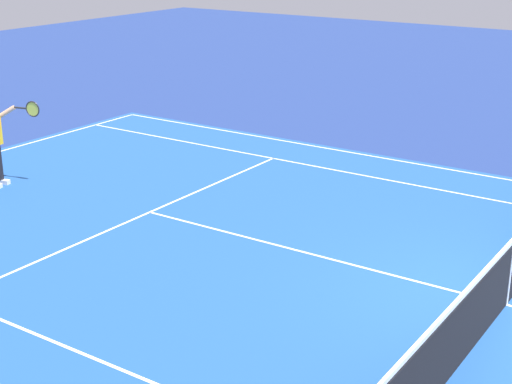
# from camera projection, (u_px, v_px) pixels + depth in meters

# --- Properties ---
(ground_plane) EXTENTS (60.00, 60.00, 0.00)m
(ground_plane) POSITION_uv_depth(u_px,v_px,m) (506.00, 305.00, 10.35)
(ground_plane) COLOR navy
(court_slab) EXTENTS (24.20, 11.40, 0.00)m
(court_slab) POSITION_uv_depth(u_px,v_px,m) (506.00, 305.00, 10.35)
(court_slab) COLOR #1E4C93
(court_slab) RESTS_ON ground_plane
(court_line_markings) EXTENTS (23.85, 11.05, 0.01)m
(court_line_markings) POSITION_uv_depth(u_px,v_px,m) (506.00, 304.00, 10.35)
(court_line_markings) COLOR white
(court_line_markings) RESTS_ON ground_plane
(tennis_net) EXTENTS (0.10, 11.70, 1.08)m
(tennis_net) POSITION_uv_depth(u_px,v_px,m) (510.00, 272.00, 10.19)
(tennis_net) COLOR #2D2D33
(tennis_net) RESTS_ON ground_plane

